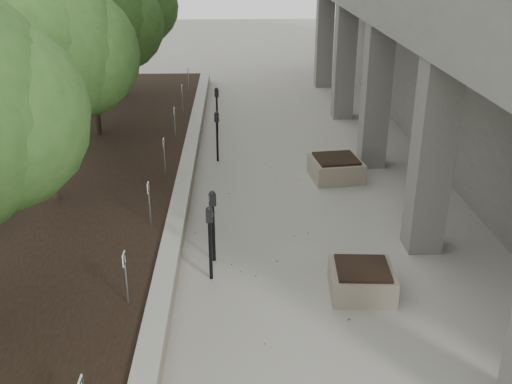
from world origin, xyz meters
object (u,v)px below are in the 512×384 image
object	(u,v)px
parking_meter_3	(213,226)
planter_back	(336,168)
planter_front	(362,280)
parking_meter_5	(217,110)
parking_meter_4	(217,137)
crabapple_tree_5	(119,24)
parking_meter_2	(210,243)
crabapple_tree_3	(39,84)
crabapple_tree_4	(89,46)

from	to	relation	value
parking_meter_3	planter_back	bearing A→B (deg)	38.68
planter_front	parking_meter_5	bearing A→B (deg)	106.09
parking_meter_3	parking_meter_5	size ratio (longest dim) A/B	1.01
parking_meter_4	parking_meter_5	bearing A→B (deg)	104.62
crabapple_tree_5	planter_back	world-z (taller)	crabapple_tree_5
parking_meter_2	parking_meter_4	size ratio (longest dim) A/B	1.01
parking_meter_4	crabapple_tree_5	bearing A→B (deg)	132.96
parking_meter_2	planter_back	size ratio (longest dim) A/B	1.18
crabapple_tree_5	parking_meter_5	size ratio (longest dim) A/B	3.57
crabapple_tree_3	parking_meter_2	xyz separation A→B (m)	(3.79, -3.11, -2.36)
planter_front	crabapple_tree_3	bearing A→B (deg)	150.70
crabapple_tree_3	parking_meter_2	size ratio (longest dim) A/B	3.56
parking_meter_4	parking_meter_2	bearing A→B (deg)	-76.72
crabapple_tree_5	parking_meter_3	xyz separation A→B (m)	(3.83, -12.41, -2.35)
parking_meter_4	planter_front	world-z (taller)	parking_meter_4
parking_meter_5	planter_front	size ratio (longest dim) A/B	1.33
crabapple_tree_4	parking_meter_5	distance (m)	4.58
planter_back	planter_front	bearing A→B (deg)	-94.35
parking_meter_4	parking_meter_5	size ratio (longest dim) A/B	0.99
parking_meter_4	parking_meter_5	xyz separation A→B (m)	(-0.08, 2.90, 0.01)
parking_meter_4	planter_back	world-z (taller)	parking_meter_4
crabapple_tree_3	crabapple_tree_4	distance (m)	5.00
planter_front	planter_back	size ratio (longest dim) A/B	0.88
crabapple_tree_4	parking_meter_3	xyz separation A→B (m)	(3.83, -7.41, -2.35)
crabapple_tree_4	parking_meter_3	world-z (taller)	crabapple_tree_4
crabapple_tree_5	planter_back	bearing A→B (deg)	-48.83
crabapple_tree_3	parking_meter_3	world-z (taller)	crabapple_tree_3
crabapple_tree_4	crabapple_tree_5	world-z (taller)	same
crabapple_tree_4	crabapple_tree_5	distance (m)	5.00
parking_meter_2	parking_meter_5	distance (m)	9.46
crabapple_tree_3	crabapple_tree_5	distance (m)	10.00
crabapple_tree_4	crabapple_tree_5	size ratio (longest dim) A/B	1.00
parking_meter_5	planter_front	distance (m)	10.47
crabapple_tree_3	parking_meter_3	bearing A→B (deg)	-32.21
parking_meter_2	planter_front	bearing A→B (deg)	-15.29
parking_meter_3	parking_meter_4	world-z (taller)	parking_meter_3
parking_meter_2	planter_back	xyz separation A→B (m)	(3.23, 5.09, -0.46)
crabapple_tree_3	planter_front	size ratio (longest dim) A/B	4.75
parking_meter_2	parking_meter_4	distance (m)	6.56
crabapple_tree_4	crabapple_tree_3	bearing A→B (deg)	-90.00
parking_meter_5	crabapple_tree_3	bearing A→B (deg)	-134.18
crabapple_tree_4	parking_meter_4	distance (m)	4.71
crabapple_tree_5	parking_meter_3	distance (m)	13.20
planter_front	planter_back	xyz separation A→B (m)	(0.43, 5.67, 0.04)
crabapple_tree_3	crabapple_tree_4	bearing A→B (deg)	90.00
parking_meter_4	planter_front	bearing A→B (deg)	-55.40
parking_meter_2	crabapple_tree_3	bearing A→B (deg)	137.09
planter_front	crabapple_tree_4	bearing A→B (deg)	127.13
crabapple_tree_3	parking_meter_2	world-z (taller)	crabapple_tree_3
crabapple_tree_3	crabapple_tree_5	bearing A→B (deg)	90.00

